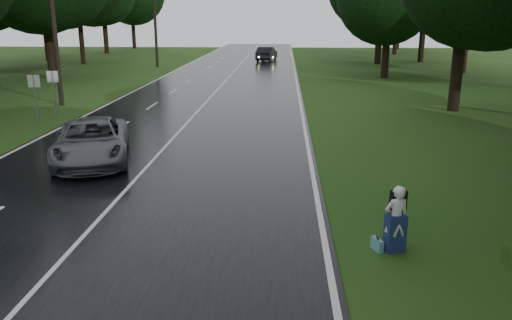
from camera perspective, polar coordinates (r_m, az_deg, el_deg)
The scene contains 16 objects.
ground at distance 12.08m, azimuth -20.97°, elevation -10.80°, with size 160.00×160.00×0.00m, color #264614.
road at distance 30.63m, azimuth -5.96°, elevation 5.90°, with size 12.00×140.00×0.04m, color black.
lane_center at distance 30.63m, azimuth -5.97°, elevation 5.94°, with size 0.12×140.00×0.01m, color silver.
grey_car at distance 19.58m, azimuth -17.73°, elevation 2.00°, with size 2.52×5.46×1.52m, color #575B5D.
far_car at distance 62.09m, azimuth 1.19°, elevation 11.67°, with size 1.72×4.93×1.62m, color black.
hitchhiker at distance 12.07m, azimuth 15.24°, elevation -6.53°, with size 0.65×0.62×1.57m.
suitcase at distance 12.22m, azimuth 13.25°, elevation -9.09°, with size 0.11×0.40×0.28m, color teal.
utility_pole_mid at distance 33.16m, azimuth -20.67°, elevation 5.69°, with size 1.80×0.28×10.37m, color black, non-canonical shape.
utility_pole_far at distance 55.82m, azimuth -10.85°, elevation 10.08°, with size 1.80×0.28×10.29m, color black, non-canonical shape.
road_sign_a at distance 27.44m, azimuth -22.91°, elevation 3.56°, with size 0.59×0.10×2.46m, color white, non-canonical shape.
road_sign_b at distance 29.27m, azimuth -21.20°, elevation 4.42°, with size 0.58×0.10×2.43m, color white, non-canonical shape.
tree_left_e at distance 47.74m, azimuth -21.55°, elevation 8.37°, with size 9.54×9.54×14.91m, color black, non-canonical shape.
tree_left_f at distance 61.38m, azimuth -18.54°, elevation 10.04°, with size 10.72×10.72×16.75m, color black, non-canonical shape.
tree_right_d at distance 31.37m, azimuth 20.95°, elevation 5.14°, with size 8.47×8.47×13.24m, color black, non-canonical shape.
tree_right_e at distance 46.33m, azimuth 13.99°, elevation 8.80°, with size 7.23×7.23×11.30m, color black, non-canonical shape.
tree_right_f at distance 59.94m, azimuth 13.28°, elevation 10.31°, with size 9.34×9.34×14.59m, color black, non-canonical shape.
Camera 1 is at (4.79, -9.81, 5.17)m, focal length 36.12 mm.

